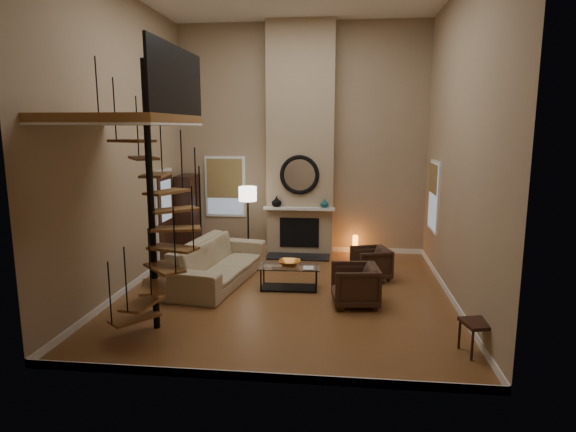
# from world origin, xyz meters

# --- Properties ---
(ground) EXTENTS (6.00, 6.50, 0.01)m
(ground) POSITION_xyz_m (0.00, 0.00, -0.01)
(ground) COLOR brown
(ground) RESTS_ON ground
(back_wall) EXTENTS (6.00, 0.02, 5.50)m
(back_wall) POSITION_xyz_m (0.00, 3.25, 2.75)
(back_wall) COLOR #9E8666
(back_wall) RESTS_ON ground
(front_wall) EXTENTS (6.00, 0.02, 5.50)m
(front_wall) POSITION_xyz_m (0.00, -3.25, 2.75)
(front_wall) COLOR #9E8666
(front_wall) RESTS_ON ground
(left_wall) EXTENTS (0.02, 6.50, 5.50)m
(left_wall) POSITION_xyz_m (-3.00, 0.00, 2.75)
(left_wall) COLOR #9E8666
(left_wall) RESTS_ON ground
(right_wall) EXTENTS (0.02, 6.50, 5.50)m
(right_wall) POSITION_xyz_m (3.00, 0.00, 2.75)
(right_wall) COLOR #9E8666
(right_wall) RESTS_ON ground
(baseboard_back) EXTENTS (6.00, 0.02, 0.12)m
(baseboard_back) POSITION_xyz_m (0.00, 3.24, 0.06)
(baseboard_back) COLOR white
(baseboard_back) RESTS_ON ground
(baseboard_front) EXTENTS (6.00, 0.02, 0.12)m
(baseboard_front) POSITION_xyz_m (0.00, -3.24, 0.06)
(baseboard_front) COLOR white
(baseboard_front) RESTS_ON ground
(baseboard_left) EXTENTS (0.02, 6.50, 0.12)m
(baseboard_left) POSITION_xyz_m (-2.99, 0.00, 0.06)
(baseboard_left) COLOR white
(baseboard_left) RESTS_ON ground
(baseboard_right) EXTENTS (0.02, 6.50, 0.12)m
(baseboard_right) POSITION_xyz_m (2.99, 0.00, 0.06)
(baseboard_right) COLOR white
(baseboard_right) RESTS_ON ground
(chimney_breast) EXTENTS (1.60, 0.38, 5.50)m
(chimney_breast) POSITION_xyz_m (0.00, 3.06, 2.75)
(chimney_breast) COLOR tan
(chimney_breast) RESTS_ON ground
(hearth) EXTENTS (1.50, 0.60, 0.04)m
(hearth) POSITION_xyz_m (0.00, 2.57, 0.02)
(hearth) COLOR black
(hearth) RESTS_ON ground
(firebox) EXTENTS (0.95, 0.02, 0.72)m
(firebox) POSITION_xyz_m (0.00, 2.86, 0.55)
(firebox) COLOR black
(firebox) RESTS_ON chimney_breast
(mantel) EXTENTS (1.70, 0.18, 0.06)m
(mantel) POSITION_xyz_m (0.00, 2.78, 1.15)
(mantel) COLOR white
(mantel) RESTS_ON chimney_breast
(mirror_frame) EXTENTS (0.94, 0.10, 0.94)m
(mirror_frame) POSITION_xyz_m (0.00, 2.84, 1.95)
(mirror_frame) COLOR black
(mirror_frame) RESTS_ON chimney_breast
(mirror_disc) EXTENTS (0.80, 0.01, 0.80)m
(mirror_disc) POSITION_xyz_m (0.00, 2.85, 1.95)
(mirror_disc) COLOR white
(mirror_disc) RESTS_ON chimney_breast
(vase_left) EXTENTS (0.24, 0.24, 0.25)m
(vase_left) POSITION_xyz_m (-0.55, 2.82, 1.30)
(vase_left) COLOR black
(vase_left) RESTS_ON mantel
(vase_right) EXTENTS (0.20, 0.20, 0.21)m
(vase_right) POSITION_xyz_m (0.60, 2.82, 1.28)
(vase_right) COLOR #185054
(vase_right) RESTS_ON mantel
(window_back) EXTENTS (1.02, 0.06, 1.52)m
(window_back) POSITION_xyz_m (-1.90, 3.22, 1.62)
(window_back) COLOR white
(window_back) RESTS_ON back_wall
(window_right) EXTENTS (0.06, 1.02, 1.52)m
(window_right) POSITION_xyz_m (2.97, 2.00, 1.63)
(window_right) COLOR white
(window_right) RESTS_ON right_wall
(entry_door) EXTENTS (0.10, 1.05, 2.16)m
(entry_door) POSITION_xyz_m (-2.95, 1.80, 1.05)
(entry_door) COLOR white
(entry_door) RESTS_ON ground
(loft) EXTENTS (1.70, 2.20, 1.09)m
(loft) POSITION_xyz_m (-2.04, -1.80, 3.24)
(loft) COLOR brown
(loft) RESTS_ON left_wall
(spiral_stair) EXTENTS (1.47, 1.47, 4.06)m
(spiral_stair) POSITION_xyz_m (-1.78, -1.79, 1.78)
(spiral_stair) COLOR black
(spiral_stair) RESTS_ON ground
(hutch) EXTENTS (0.41, 0.87, 1.94)m
(hutch) POSITION_xyz_m (-2.74, 2.83, 0.95)
(hutch) COLOR black
(hutch) RESTS_ON ground
(sofa) EXTENTS (1.55, 3.04, 0.85)m
(sofa) POSITION_xyz_m (-1.45, 0.60, 0.40)
(sofa) COLOR tan
(sofa) RESTS_ON ground
(armchair_near) EXTENTS (0.89, 0.87, 0.65)m
(armchair_near) POSITION_xyz_m (1.68, 1.02, 0.35)
(armchair_near) COLOR #3C271B
(armchair_near) RESTS_ON ground
(armchair_far) EXTENTS (0.88, 0.86, 0.72)m
(armchair_far) POSITION_xyz_m (1.34, -0.45, 0.35)
(armchair_far) COLOR #3C271B
(armchair_far) RESTS_ON ground
(coffee_table) EXTENTS (1.18, 0.62, 0.44)m
(coffee_table) POSITION_xyz_m (0.04, 0.28, 0.28)
(coffee_table) COLOR silver
(coffee_table) RESTS_ON ground
(bowl) EXTENTS (0.42, 0.42, 0.10)m
(bowl) POSITION_xyz_m (0.04, 0.33, 0.50)
(bowl) COLOR orange
(bowl) RESTS_ON coffee_table
(book) EXTENTS (0.21, 0.27, 0.03)m
(book) POSITION_xyz_m (0.39, 0.13, 0.46)
(book) COLOR gray
(book) RESTS_ON coffee_table
(floor_lamp) EXTENTS (0.41, 0.41, 1.72)m
(floor_lamp) POSITION_xyz_m (-1.15, 2.33, 1.41)
(floor_lamp) COLOR black
(floor_lamp) RESTS_ON ground
(accent_lamp) EXTENTS (0.13, 0.13, 0.46)m
(accent_lamp) POSITION_xyz_m (1.35, 2.98, 0.25)
(accent_lamp) COLOR orange
(accent_lamp) RESTS_ON ground
(side_chair) EXTENTS (0.52, 0.52, 0.94)m
(side_chair) POSITION_xyz_m (2.99, -2.15, 0.53)
(side_chair) COLOR black
(side_chair) RESTS_ON ground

